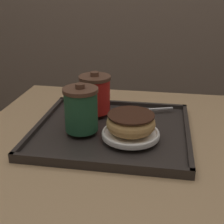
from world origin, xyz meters
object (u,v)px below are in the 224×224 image
object	(u,v)px
donut_chocolate_glazed	(131,123)
spoon	(140,109)
coffee_cup_front	(81,109)
coffee_cup_rear	(95,94)

from	to	relation	value
donut_chocolate_glazed	spoon	bearing A→B (deg)	87.25
coffee_cup_front	spoon	size ratio (longest dim) A/B	0.91
donut_chocolate_glazed	spoon	size ratio (longest dim) A/B	0.88
donut_chocolate_glazed	spoon	distance (m)	0.18
coffee_cup_rear	spoon	distance (m)	0.15
coffee_cup_rear	donut_chocolate_glazed	bearing A→B (deg)	-49.60
donut_chocolate_glazed	spoon	world-z (taller)	donut_chocolate_glazed
coffee_cup_rear	spoon	world-z (taller)	coffee_cup_rear
coffee_cup_front	spoon	distance (m)	0.22
coffee_cup_rear	donut_chocolate_glazed	world-z (taller)	coffee_cup_rear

